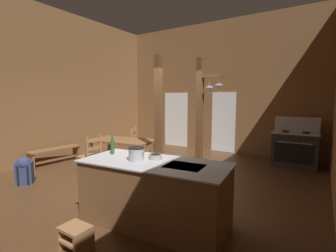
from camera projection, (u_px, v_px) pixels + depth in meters
ground_plane at (140, 187)px, 5.21m from camera, size 7.72×9.01×0.10m
wall_back at (215, 87)px, 8.44m from camera, size 7.72×0.14×4.43m
wall_left at (42, 85)px, 6.84m from camera, size 0.14×9.01×4.43m
glazed_door_back_left at (176, 119)px, 9.35m from camera, size 1.00×0.01×2.05m
glazed_panel_back_right at (223, 122)px, 8.33m from camera, size 0.84×0.01×2.05m
kitchen_island at (154, 193)px, 3.53m from camera, size 2.24×1.17×0.94m
stove_range at (295, 148)px, 6.59m from camera, size 1.16×0.85×1.32m
support_post_with_pot_rack at (201, 114)px, 5.75m from camera, size 0.68×0.21×2.78m
support_post_center at (158, 119)px, 5.38m from camera, size 0.14×0.14×2.78m
step_stool at (75, 236)px, 2.94m from camera, size 0.36×0.28×0.30m
dining_table at (123, 143)px, 6.51m from camera, size 1.79×1.07×0.74m
ladderback_chair_near_window at (138, 144)px, 7.41m from camera, size 0.59×0.59×0.95m
ladderback_chair_by_post at (91, 156)px, 5.87m from camera, size 0.47×0.47×0.95m
bench_along_left_wall at (55, 153)px, 6.83m from camera, size 0.46×1.46×0.44m
backpack at (24, 170)px, 5.20m from camera, size 0.39×0.39×0.60m
stockpot_on_counter at (136, 154)px, 3.54m from camera, size 0.31×0.24×0.19m
mixing_bowl_on_counter at (155, 157)px, 3.63m from camera, size 0.20×0.20×0.07m
bottle_tall_on_counter at (112, 146)px, 3.93m from camera, size 0.06×0.06×0.32m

